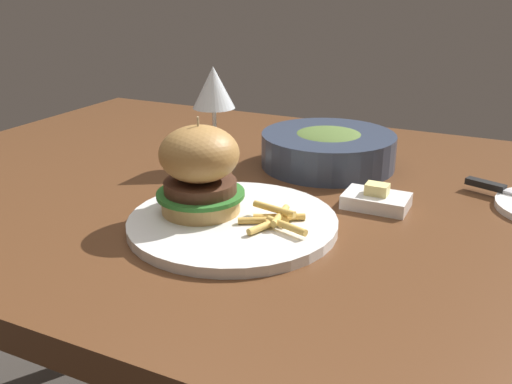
{
  "coord_description": "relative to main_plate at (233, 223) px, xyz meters",
  "views": [
    {
      "loc": [
        0.36,
        -0.78,
        1.06
      ],
      "look_at": [
        0.05,
        -0.13,
        0.78
      ],
      "focal_mm": 40.0,
      "sensor_mm": 36.0,
      "label": 1
    }
  ],
  "objects": [
    {
      "name": "soup_bowl",
      "position": [
        0.03,
        0.31,
        0.02
      ],
      "size": [
        0.23,
        0.23,
        0.06
      ],
      "color": "#2D384C",
      "rests_on": "dining_table"
    },
    {
      "name": "burger_sandwich",
      "position": [
        -0.05,
        0.0,
        0.07
      ],
      "size": [
        0.12,
        0.12,
        0.13
      ],
      "color": "tan",
      "rests_on": "main_plate"
    },
    {
      "name": "main_plate",
      "position": [
        0.0,
        0.0,
        0.0
      ],
      "size": [
        0.28,
        0.28,
        0.01
      ],
      "primitive_type": "cylinder",
      "color": "white",
      "rests_on": "dining_table"
    },
    {
      "name": "dining_table",
      "position": [
        -0.03,
        0.16,
        -0.09
      ],
      "size": [
        1.31,
        0.91,
        0.74
      ],
      "color": "#56331C",
      "rests_on": "ground"
    },
    {
      "name": "butter_dish",
      "position": [
        0.15,
        0.15,
        0.0
      ],
      "size": [
        0.09,
        0.06,
        0.04
      ],
      "color": "white",
      "rests_on": "dining_table"
    },
    {
      "name": "wine_glass",
      "position": [
        -0.15,
        0.22,
        0.12
      ],
      "size": [
        0.07,
        0.07,
        0.17
      ],
      "color": "silver",
      "rests_on": "dining_table"
    },
    {
      "name": "fries_pile",
      "position": [
        0.06,
        0.01,
        0.01
      ],
      "size": [
        0.1,
        0.09,
        0.02
      ],
      "color": "gold",
      "rests_on": "main_plate"
    }
  ]
}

